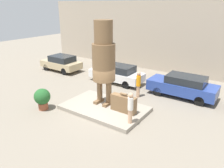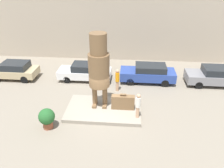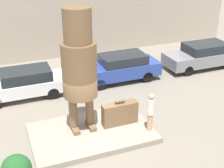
{
  "view_description": "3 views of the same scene",
  "coord_description": "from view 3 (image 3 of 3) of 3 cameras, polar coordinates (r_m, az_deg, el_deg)",
  "views": [
    {
      "loc": [
        7.23,
        -9.63,
        6.12
      ],
      "look_at": [
        0.67,
        -0.16,
        1.88
      ],
      "focal_mm": 35.0,
      "sensor_mm": 36.0,
      "label": 1
    },
    {
      "loc": [
        1.65,
        -12.28,
        8.66
      ],
      "look_at": [
        0.57,
        0.04,
        2.1
      ],
      "focal_mm": 35.0,
      "sensor_mm": 36.0,
      "label": 2
    },
    {
      "loc": [
        -3.18,
        -10.44,
        7.55
      ],
      "look_at": [
        0.86,
        -0.16,
        2.31
      ],
      "focal_mm": 50.0,
      "sensor_mm": 36.0,
      "label": 3
    }
  ],
  "objects": [
    {
      "name": "parked_car_white",
      "position": [
        16.53,
        -15.89,
        0.18
      ],
      "size": [
        4.52,
        1.71,
        1.5
      ],
      "rotation": [
        0.0,
        0.0,
        3.14
      ],
      "color": "silver",
      "rests_on": "ground_plane"
    },
    {
      "name": "building_backdrop",
      "position": [
        21.09,
        -12.61,
        12.9
      ],
      "size": [
        28.0,
        0.6,
        6.42
      ],
      "color": "tan",
      "rests_on": "ground_plane"
    },
    {
      "name": "ground_plane",
      "position": [
        13.27,
        -3.74,
        -9.36
      ],
      "size": [
        60.0,
        60.0,
        0.0
      ],
      "primitive_type": "plane",
      "color": "gray"
    },
    {
      "name": "worker_hivis",
      "position": [
        15.38,
        -4.58,
        0.12
      ],
      "size": [
        0.31,
        0.31,
        1.85
      ],
      "color": "tan",
      "rests_on": "ground_plane"
    },
    {
      "name": "tourist",
      "position": [
        12.77,
        7.06,
        -4.82
      ],
      "size": [
        0.29,
        0.29,
        1.7
      ],
      "color": "tan",
      "rests_on": "pedestal"
    },
    {
      "name": "parked_car_blue",
      "position": [
        17.77,
        1.45,
        3.11
      ],
      "size": [
        4.6,
        1.77,
        1.55
      ],
      "rotation": [
        0.0,
        0.0,
        3.14
      ],
      "color": "#284293",
      "rests_on": "ground_plane"
    },
    {
      "name": "pedestal",
      "position": [
        13.21,
        -3.75,
        -8.93
      ],
      "size": [
        5.01,
        3.12,
        0.24
      ],
      "color": "gray",
      "rests_on": "ground_plane"
    },
    {
      "name": "parked_car_grey",
      "position": [
        20.42,
        16.23,
        5.1
      ],
      "size": [
        4.78,
        1.82,
        1.57
      ],
      "rotation": [
        0.0,
        0.0,
        3.14
      ],
      "color": "gray",
      "rests_on": "ground_plane"
    },
    {
      "name": "statue_figure",
      "position": [
        12.01,
        -6.04,
        3.98
      ],
      "size": [
        1.37,
        1.37,
        5.06
      ],
      "color": "brown",
      "rests_on": "pedestal"
    },
    {
      "name": "giant_suitcase",
      "position": [
        13.32,
        1.44,
        -5.41
      ],
      "size": [
        1.54,
        0.42,
        1.16
      ],
      "color": "brown",
      "rests_on": "pedestal"
    }
  ]
}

